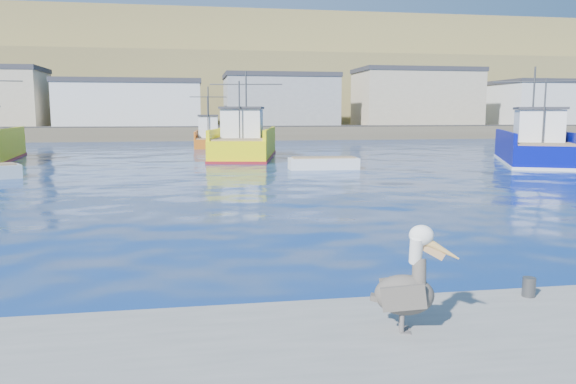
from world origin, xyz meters
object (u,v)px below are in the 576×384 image
at_px(trawler_blue, 534,148).
at_px(pelican, 408,286).
at_px(trawler_yellow_b, 245,144).
at_px(boat_orange, 209,137).
at_px(skiff_mid, 324,164).

xyz_separation_m(trawler_blue, pelican, (-19.64, -27.37, 0.07)).
distance_m(trawler_yellow_b, trawler_blue, 20.15).
bearing_deg(trawler_blue, trawler_yellow_b, 156.66).
relative_size(trawler_yellow_b, pelican, 8.73).
bearing_deg(trawler_blue, pelican, -125.66).
bearing_deg(boat_orange, pelican, -88.65).
relative_size(skiff_mid, pelican, 2.97).
xyz_separation_m(boat_orange, skiff_mid, (6.11, -22.95, -0.68)).
bearing_deg(boat_orange, trawler_yellow_b, -80.35).
relative_size(trawler_blue, skiff_mid, 2.82).
xyz_separation_m(trawler_yellow_b, skiff_mid, (3.83, -9.52, -0.77)).
relative_size(boat_orange, skiff_mid, 1.68).
height_order(trawler_blue, boat_orange, trawler_blue).
height_order(skiff_mid, pelican, pelican).
xyz_separation_m(boat_orange, pelican, (1.15, -48.79, 0.13)).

